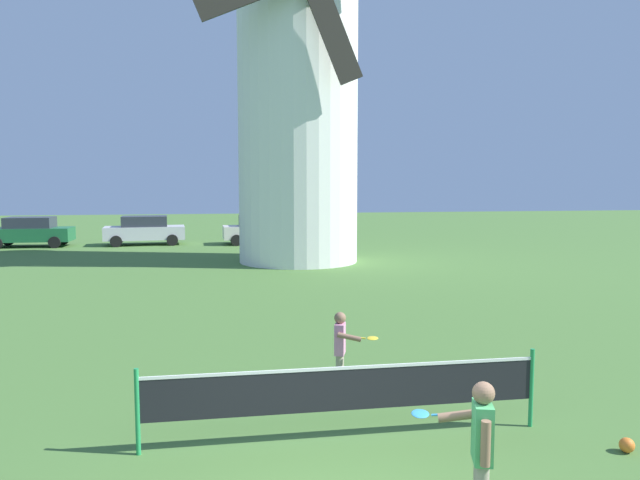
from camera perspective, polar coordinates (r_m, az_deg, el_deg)
windmill at (r=25.79m, az=-2.12°, el=14.99°), size 8.32×5.74×15.30m
tennis_net at (r=8.08m, az=2.42°, el=-13.99°), size 5.32×0.06×1.10m
player_near at (r=6.39m, az=14.97°, el=-18.30°), size 0.77×0.73×1.46m
player_far at (r=9.95m, az=2.04°, el=-9.99°), size 0.71×0.69×1.28m
stray_ball at (r=8.83m, az=27.16°, el=-16.97°), size 0.19×0.19×0.19m
parked_car_green at (r=34.83m, az=-25.84°, el=0.74°), size 4.13×1.91×1.56m
parked_car_silver at (r=33.73m, az=-16.33°, el=0.93°), size 4.33×2.17×1.56m
parked_car_cream at (r=33.05m, az=-5.69°, el=1.04°), size 4.12×2.03×1.56m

